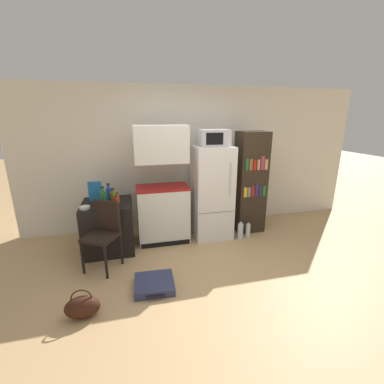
{
  "coord_description": "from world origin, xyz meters",
  "views": [
    {
      "loc": [
        -1.05,
        -2.68,
        2.03
      ],
      "look_at": [
        -0.19,
        0.85,
        0.97
      ],
      "focal_mm": 24.0,
      "sensor_mm": 36.0,
      "label": 1
    }
  ],
  "objects": [
    {
      "name": "water_bottle_middle",
      "position": [
        0.73,
        1.08,
        0.14
      ],
      "size": [
        0.1,
        0.1,
        0.34
      ],
      "color": "silver",
      "rests_on": "ground_plane"
    },
    {
      "name": "bottle_blue_soda",
      "position": [
        -1.39,
        1.18,
        0.91
      ],
      "size": [
        0.08,
        0.08,
        0.32
      ],
      "color": "#1E47A3",
      "rests_on": "side_table"
    },
    {
      "name": "water_bottle_front",
      "position": [
        0.89,
        1.11,
        0.12
      ],
      "size": [
        0.08,
        0.08,
        0.29
      ],
      "color": "silver",
      "rests_on": "ground_plane"
    },
    {
      "name": "kitchen_hutch",
      "position": [
        -0.57,
        1.34,
        0.87
      ],
      "size": [
        0.85,
        0.52,
        1.92
      ],
      "color": "silver",
      "rests_on": "ground_plane"
    },
    {
      "name": "bottle_ketchup_red",
      "position": [
        -1.29,
        0.91,
        0.86
      ],
      "size": [
        0.06,
        0.06,
        0.2
      ],
      "color": "#AD1914",
      "rests_on": "side_table"
    },
    {
      "name": "bottle_green_tall",
      "position": [
        -1.46,
        1.01,
        0.91
      ],
      "size": [
        0.08,
        0.08,
        0.32
      ],
      "color": "#1E6028",
      "rests_on": "side_table"
    },
    {
      "name": "cereal_box",
      "position": [
        -1.61,
        1.39,
        0.92
      ],
      "size": [
        0.19,
        0.07,
        0.3
      ],
      "color": "#1E66A8",
      "rests_on": "side_table"
    },
    {
      "name": "chair",
      "position": [
        -1.46,
        0.73,
        0.56
      ],
      "size": [
        0.55,
        0.55,
        0.94
      ],
      "rotation": [
        0.0,
        0.0,
        -0.54
      ],
      "color": "black",
      "rests_on": "ground_plane"
    },
    {
      "name": "bookshelf",
      "position": [
        1.02,
        1.4,
        0.9
      ],
      "size": [
        0.51,
        0.4,
        1.8
      ],
      "color": "#2D2319",
      "rests_on": "ground_plane"
    },
    {
      "name": "suitcase_large_flat",
      "position": [
        -0.86,
        0.06,
        0.05
      ],
      "size": [
        0.5,
        0.48,
        0.1
      ],
      "rotation": [
        0.0,
        0.0,
        -0.05
      ],
      "color": "navy",
      "rests_on": "ground_plane"
    },
    {
      "name": "bowl",
      "position": [
        -1.73,
        1.02,
        0.79
      ],
      "size": [
        0.14,
        0.14,
        0.04
      ],
      "color": "silver",
      "rests_on": "side_table"
    },
    {
      "name": "wall_back",
      "position": [
        0.2,
        2.0,
        1.29
      ],
      "size": [
        6.4,
        0.1,
        2.57
      ],
      "color": "silver",
      "rests_on": "ground_plane"
    },
    {
      "name": "handbag",
      "position": [
        -1.64,
        -0.24,
        0.12
      ],
      "size": [
        0.36,
        0.2,
        0.33
      ],
      "color": "#33190F",
      "rests_on": "ground_plane"
    },
    {
      "name": "bottle_olive_oil",
      "position": [
        -1.33,
        1.07,
        0.88
      ],
      "size": [
        0.09,
        0.09,
        0.26
      ],
      "color": "#566619",
      "rests_on": "side_table"
    },
    {
      "name": "refrigerator",
      "position": [
        0.27,
        1.32,
        0.79
      ],
      "size": [
        0.64,
        0.59,
        1.58
      ],
      "color": "white",
      "rests_on": "ground_plane"
    },
    {
      "name": "microwave",
      "position": [
        0.27,
        1.32,
        1.71
      ],
      "size": [
        0.47,
        0.41,
        0.27
      ],
      "color": "#B7B7BC",
      "rests_on": "refrigerator"
    },
    {
      "name": "side_table",
      "position": [
        -1.45,
        1.23,
        0.39
      ],
      "size": [
        0.74,
        0.74,
        0.77
      ],
      "color": "black",
      "rests_on": "ground_plane"
    },
    {
      "name": "bottle_amber_beer",
      "position": [
        -1.29,
        1.17,
        0.85
      ],
      "size": [
        0.09,
        0.09,
        0.17
      ],
      "color": "brown",
      "rests_on": "side_table"
    },
    {
      "name": "ground_plane",
      "position": [
        0.0,
        0.0,
        0.0
      ],
      "size": [
        24.0,
        24.0,
        0.0
      ],
      "primitive_type": "plane",
      "color": "tan"
    }
  ]
}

